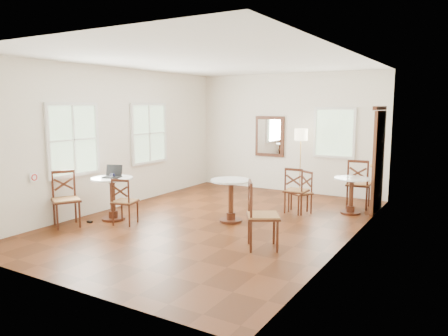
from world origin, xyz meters
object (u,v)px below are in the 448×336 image
chair_mid_a (296,190)px  water_glass (111,176)px  cafe_table_near (113,194)px  chair_back_b (301,192)px  mouse (112,176)px  chair_mid_b (261,215)px  cafe_table_mid (231,196)px  cafe_table_back (351,191)px  chair_back_a (358,184)px  navy_mug (113,175)px  laptop (113,174)px  floor_lamp (301,139)px  power_adapter (90,222)px  chair_near_a (124,201)px  chair_near_b (66,199)px

chair_mid_a → water_glass: chair_mid_a is taller
cafe_table_near → chair_back_b: size_ratio=0.96×
mouse → chair_mid_b: bearing=-5.3°
cafe_table_mid → chair_mid_b: bearing=-43.2°
cafe_table_back → chair_back_a: size_ratio=0.70×
chair_mid_a → chair_back_b: 0.11m
navy_mug → cafe_table_near: bearing=-103.1°
cafe_table_back → laptop: bearing=-143.9°
chair_back_b → floor_lamp: (-0.66, 1.66, 0.96)m
power_adapter → chair_back_a: bearing=43.3°
cafe_table_mid → floor_lamp: (0.24, 3.00, 0.89)m
navy_mug → power_adapter: 0.97m
chair_near_a → chair_mid_b: (2.78, 0.07, 0.09)m
water_glass → navy_mug: bearing=125.0°
chair_near_b → laptop: size_ratio=2.57×
cafe_table_near → navy_mug: bearing=76.9°
chair_mid_a → chair_back_a: size_ratio=0.89×
cafe_table_near → chair_near_b: size_ratio=0.82×
cafe_table_near → power_adapter: (-0.22, -0.40, -0.49)m
chair_mid_b → floor_lamp: size_ratio=0.64×
mouse → cafe_table_back: bearing=32.3°
floor_lamp → power_adapter: 5.29m
cafe_table_back → mouse: mouse is taller
mouse → water_glass: (0.10, -0.14, 0.03)m
cafe_table_mid → navy_mug: (-2.03, -1.04, 0.37)m
chair_mid_b → mouse: 3.22m
chair_mid_b → mouse: bearing=57.3°
chair_mid_a → mouse: chair_mid_a is taller
chair_mid_a → cafe_table_back: bearing=-152.8°
chair_mid_b → power_adapter: (-3.43, -0.35, -0.51)m
water_glass → power_adapter: bearing=-139.1°
power_adapter → floor_lamp: bearing=60.8°
chair_near_b → power_adapter: size_ratio=10.22×
cafe_table_back → chair_back_b: size_ratio=0.86×
floor_lamp → cafe_table_near: bearing=-119.2°
cafe_table_near → chair_back_a: (3.84, 3.43, 0.02)m
chair_near_b → chair_mid_a: chair_near_b is taller
chair_near_a → laptop: laptop is taller
chair_mid_b → power_adapter: chair_mid_b is taller
navy_mug → chair_near_a: bearing=-18.4°
chair_back_b → navy_mug: bearing=-110.1°
cafe_table_near → chair_back_a: chair_back_a is taller
chair_back_a → laptop: chair_back_a is taller
water_glass → mouse: bearing=126.1°
cafe_table_back → chair_near_a: bearing=-138.9°
floor_lamp → navy_mug: floor_lamp is taller
cafe_table_mid → floor_lamp: bearing=85.5°
chair_mid_a → chair_near_b: bearing=43.0°
chair_near_a → cafe_table_mid: bearing=-159.1°
laptop → power_adapter: 1.00m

